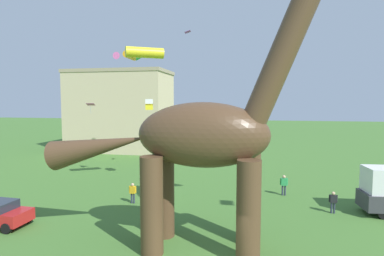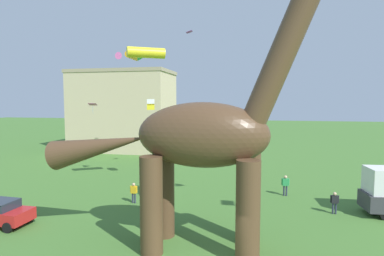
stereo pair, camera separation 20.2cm
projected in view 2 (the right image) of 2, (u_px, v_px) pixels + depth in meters
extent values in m
cylinder|color=#513823|center=(249.00, 198.00, 16.74)|extent=(1.14, 1.14, 4.92)
cylinder|color=#513823|center=(248.00, 212.00, 14.62)|extent=(1.14, 1.14, 4.92)
cylinder|color=#513823|center=(164.00, 193.00, 17.72)|extent=(1.14, 1.14, 4.92)
cylinder|color=#513823|center=(151.00, 205.00, 15.61)|extent=(1.14, 1.14, 4.92)
ellipsoid|color=#513823|center=(202.00, 135.00, 15.89)|extent=(6.73, 2.90, 3.31)
cylinder|color=#513823|center=(296.00, 23.00, 14.54)|extent=(4.84, 1.24, 9.59)
cone|color=#513823|center=(100.00, 146.00, 17.13)|extent=(5.91, 1.66, 2.80)
cylinder|color=black|center=(30.00, 217.00, 20.00)|extent=(0.63, 0.24, 0.62)
cylinder|color=black|center=(8.00, 228.00, 18.26)|extent=(0.63, 0.24, 0.62)
cylinder|color=black|center=(374.00, 204.00, 22.28)|extent=(0.82, 0.33, 0.80)
cylinder|color=#2D3347|center=(284.00, 191.00, 25.51)|extent=(0.14, 0.14, 0.82)
cylinder|color=#2D3347|center=(287.00, 191.00, 25.47)|extent=(0.14, 0.14, 0.82)
cube|color=green|center=(285.00, 182.00, 25.43)|extent=(0.45, 0.27, 0.58)
sphere|color=tan|center=(286.00, 177.00, 25.39)|extent=(0.26, 0.26, 0.26)
cylinder|color=green|center=(282.00, 182.00, 25.48)|extent=(0.11, 0.11, 0.55)
cylinder|color=green|center=(289.00, 182.00, 25.37)|extent=(0.11, 0.11, 0.55)
cylinder|color=#2D3347|center=(333.00, 208.00, 21.36)|extent=(0.12, 0.12, 0.74)
cylinder|color=#2D3347|center=(336.00, 209.00, 21.32)|extent=(0.12, 0.12, 0.74)
cube|color=black|center=(335.00, 199.00, 21.29)|extent=(0.40, 0.25, 0.53)
sphere|color=tan|center=(335.00, 194.00, 21.25)|extent=(0.23, 0.23, 0.23)
cylinder|color=black|center=(331.00, 199.00, 21.33)|extent=(0.10, 0.10, 0.50)
cylinder|color=black|center=(338.00, 199.00, 21.24)|extent=(0.10, 0.10, 0.50)
cylinder|color=#2D3347|center=(133.00, 198.00, 23.66)|extent=(0.13, 0.13, 0.76)
cylinder|color=#2D3347|center=(135.00, 198.00, 23.62)|extent=(0.13, 0.13, 0.76)
cube|color=yellow|center=(134.00, 190.00, 23.58)|extent=(0.41, 0.25, 0.54)
sphere|color=tan|center=(134.00, 185.00, 23.55)|extent=(0.24, 0.24, 0.24)
cylinder|color=yellow|center=(131.00, 189.00, 23.63)|extent=(0.10, 0.10, 0.51)
cylinder|color=yellow|center=(137.00, 189.00, 23.53)|extent=(0.10, 0.10, 0.51)
cylinder|color=orange|center=(133.00, 56.00, 35.10)|extent=(0.90, 2.79, 0.77)
cone|color=pink|center=(120.00, 56.00, 35.35)|extent=(0.84, 0.73, 0.81)
cylinder|color=yellow|center=(146.00, 53.00, 25.41)|extent=(3.05, 2.30, 0.85)
cone|color=green|center=(142.00, 56.00, 26.99)|extent=(1.11, 1.16, 0.90)
cube|color=purple|center=(189.00, 32.00, 29.52)|extent=(0.63, 0.81, 0.19)
cube|color=white|center=(151.00, 102.00, 28.99)|extent=(0.87, 0.87, 0.55)
cube|color=yellow|center=(151.00, 107.00, 29.03)|extent=(0.87, 0.87, 0.55)
cube|color=pink|center=(93.00, 104.00, 31.25)|extent=(0.90, 0.72, 0.24)
cylinder|color=#287AE5|center=(93.00, 110.00, 31.29)|extent=(0.01, 0.01, 0.80)
cube|color=#CCB78E|center=(123.00, 112.00, 49.38)|extent=(14.97, 8.45, 11.88)
cube|color=tan|center=(123.00, 72.00, 48.87)|extent=(15.27, 8.61, 0.50)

